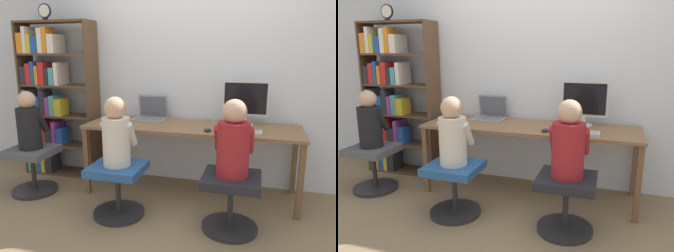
# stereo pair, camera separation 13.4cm
# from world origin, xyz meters

# --- Properties ---
(ground_plane) EXTENTS (14.00, 14.00, 0.00)m
(ground_plane) POSITION_xyz_m (0.00, 0.00, 0.00)
(ground_plane) COLOR #846B4C
(wall_back) EXTENTS (10.00, 0.05, 2.60)m
(wall_back) POSITION_xyz_m (0.00, 0.72, 1.30)
(wall_back) COLOR silver
(wall_back) RESTS_ON ground_plane
(desk) EXTENTS (2.18, 0.66, 0.74)m
(desk) POSITION_xyz_m (0.00, 0.33, 0.67)
(desk) COLOR brown
(desk) RESTS_ON ground_plane
(desktop_monitor) EXTENTS (0.47, 0.18, 0.46)m
(desktop_monitor) POSITION_xyz_m (0.52, 0.51, 0.98)
(desktop_monitor) COLOR beige
(desktop_monitor) RESTS_ON desk
(laptop) EXTENTS (0.34, 0.30, 0.26)m
(laptop) POSITION_xyz_m (-0.50, 0.51, 0.79)
(laptop) COLOR gray
(laptop) RESTS_ON desk
(keyboard) EXTENTS (0.44, 0.16, 0.03)m
(keyboard) POSITION_xyz_m (0.48, 0.16, 0.75)
(keyboard) COLOR #B2B2B7
(keyboard) RESTS_ON desk
(computer_mouse_by_keyboard) EXTENTS (0.07, 0.09, 0.03)m
(computer_mouse_by_keyboard) POSITION_xyz_m (0.20, 0.14, 0.75)
(computer_mouse_by_keyboard) COLOR black
(computer_mouse_by_keyboard) RESTS_ON desk
(office_chair_left) EXTENTS (0.47, 0.47, 0.49)m
(office_chair_left) POSITION_xyz_m (0.47, -0.30, 0.30)
(office_chair_left) COLOR #262628
(office_chair_left) RESTS_ON ground_plane
(office_chair_right) EXTENTS (0.47, 0.47, 0.49)m
(office_chair_right) POSITION_xyz_m (-0.54, -0.31, 0.30)
(office_chair_right) COLOR #262628
(office_chair_right) RESTS_ON ground_plane
(person_at_monitor) EXTENTS (0.32, 0.29, 0.63)m
(person_at_monitor) POSITION_xyz_m (0.47, -0.29, 0.77)
(person_at_monitor) COLOR maroon
(person_at_monitor) RESTS_ON office_chair_left
(person_at_laptop) EXTENTS (0.30, 0.28, 0.62)m
(person_at_laptop) POSITION_xyz_m (-0.54, -0.31, 0.77)
(person_at_laptop) COLOR beige
(person_at_laptop) RESTS_ON office_chair_right
(bookshelf) EXTENTS (0.92, 0.30, 1.82)m
(bookshelf) POSITION_xyz_m (-1.76, 0.48, 0.91)
(bookshelf) COLOR #513823
(bookshelf) RESTS_ON ground_plane
(desk_clock) EXTENTS (0.16, 0.03, 0.18)m
(desk_clock) POSITION_xyz_m (-1.68, 0.42, 1.91)
(desk_clock) COLOR black
(desk_clock) RESTS_ON bookshelf
(office_chair_side) EXTENTS (0.47, 0.47, 0.49)m
(office_chair_side) POSITION_xyz_m (-1.63, -0.08, 0.30)
(office_chair_side) COLOR #262628
(office_chair_side) RESTS_ON ground_plane
(person_near_shelf) EXTENTS (0.29, 0.27, 0.60)m
(person_near_shelf) POSITION_xyz_m (-1.63, -0.08, 0.76)
(person_near_shelf) COLOR black
(person_near_shelf) RESTS_ON office_chair_side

